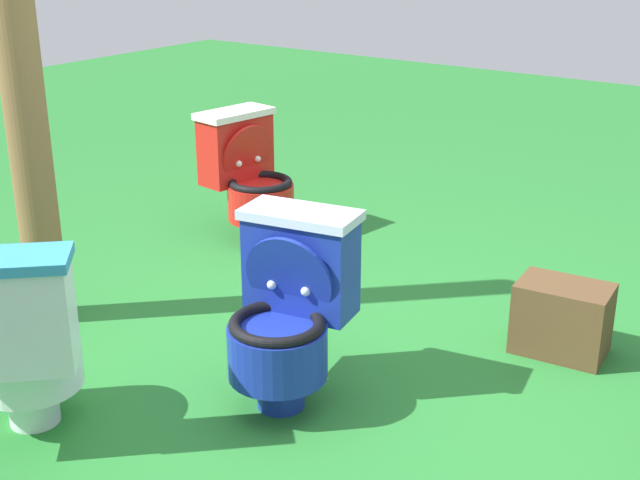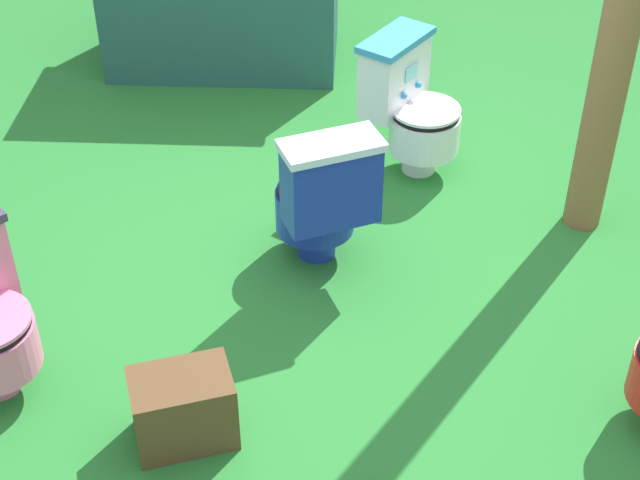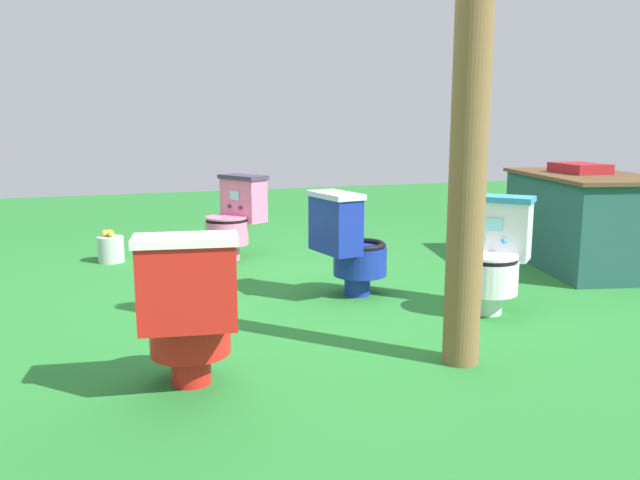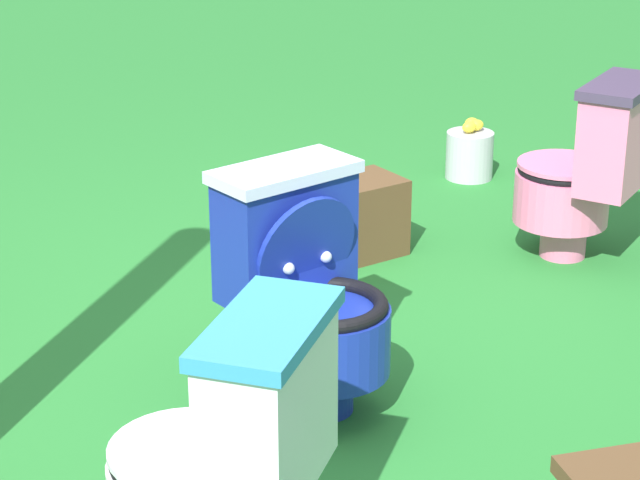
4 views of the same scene
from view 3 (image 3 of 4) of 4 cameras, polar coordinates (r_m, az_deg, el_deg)
ground at (r=4.38m, az=-0.24°, el=-5.32°), size 14.00×14.00×0.00m
toilet_pink at (r=5.66m, az=-7.57°, el=2.05°), size 0.60×0.63×0.73m
toilet_white at (r=4.21m, az=14.95°, el=-1.17°), size 0.63×0.63×0.73m
toilet_red at (r=2.93m, az=-11.53°, el=-6.05°), size 0.55×0.47×0.73m
toilet_blue at (r=4.40m, az=2.55°, el=-0.27°), size 0.48×0.56×0.73m
vendor_table at (r=5.71m, az=22.39°, el=1.65°), size 1.62×1.17×0.85m
wooden_post at (r=3.16m, az=13.06°, el=8.84°), size 0.18×0.18×2.24m
small_crate at (r=4.88m, az=-11.07°, el=-1.99°), size 0.40×0.29×0.31m
lemon_bucket at (r=5.79m, az=-18.00°, el=-0.72°), size 0.22×0.22×0.28m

